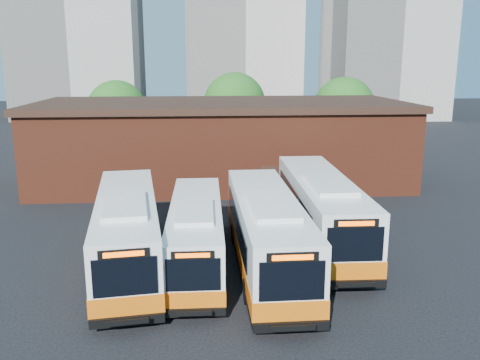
{
  "coord_description": "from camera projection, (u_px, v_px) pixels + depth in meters",
  "views": [
    {
      "loc": [
        -1.74,
        -20.13,
        9.42
      ],
      "look_at": [
        0.22,
        4.43,
        3.66
      ],
      "focal_mm": 38.0,
      "sensor_mm": 36.0,
      "label": 1
    }
  ],
  "objects": [
    {
      "name": "transit_worker",
      "position": [
        270.0,
        293.0,
        18.95
      ],
      "size": [
        0.63,
        0.81,
        1.98
      ],
      "primitive_type": "imported",
      "rotation": [
        0.0,
        0.0,
        1.8
      ],
      "color": "#131838",
      "rests_on": "ground"
    },
    {
      "name": "ground",
      "position": [
        243.0,
        286.0,
        21.82
      ],
      "size": [
        220.0,
        220.0,
        0.0
      ],
      "primitive_type": "plane",
      "color": "black"
    },
    {
      "name": "tree_mid",
      "position": [
        235.0,
        104.0,
        53.82
      ],
      "size": [
        6.56,
        6.56,
        8.36
      ],
      "color": "#382314",
      "rests_on": "ground"
    },
    {
      "name": "tree_west",
      "position": [
        117.0,
        110.0,
        51.05
      ],
      "size": [
        6.0,
        6.0,
        7.65
      ],
      "color": "#382314",
      "rests_on": "ground"
    },
    {
      "name": "bus_mideast",
      "position": [
        266.0,
        235.0,
        23.45
      ],
      "size": [
        2.84,
        13.16,
        3.57
      ],
      "rotation": [
        0.0,
        0.0,
        0.01
      ],
      "color": "white",
      "rests_on": "ground"
    },
    {
      "name": "bus_midwest",
      "position": [
        196.0,
        236.0,
        23.85
      ],
      "size": [
        2.56,
        11.57,
        3.14
      ],
      "rotation": [
        0.0,
        0.0,
        -0.01
      ],
      "color": "white",
      "rests_on": "ground"
    },
    {
      "name": "tree_east",
      "position": [
        344.0,
        108.0,
        51.82
      ],
      "size": [
        6.24,
        6.24,
        7.96
      ],
      "color": "#382314",
      "rests_on": "ground"
    },
    {
      "name": "depot_building",
      "position": [
        222.0,
        141.0,
        40.49
      ],
      "size": [
        28.6,
        12.6,
        6.4
      ],
      "color": "maroon",
      "rests_on": "ground"
    },
    {
      "name": "bus_east",
      "position": [
        321.0,
        211.0,
        26.94
      ],
      "size": [
        3.09,
        13.57,
        3.68
      ],
      "rotation": [
        0.0,
        0.0,
        -0.02
      ],
      "color": "white",
      "rests_on": "ground"
    },
    {
      "name": "bus_west",
      "position": [
        127.0,
        234.0,
        23.67
      ],
      "size": [
        4.21,
        13.13,
        3.53
      ],
      "rotation": [
        0.0,
        0.0,
        0.12
      ],
      "color": "white",
      "rests_on": "ground"
    }
  ]
}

